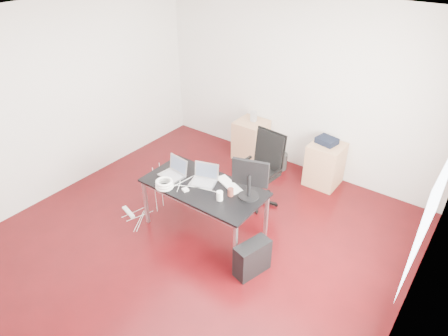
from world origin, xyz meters
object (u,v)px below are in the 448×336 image
Objects in this scene: office_chair at (263,165)px; pc_tower at (252,258)px; filing_cabinet_right at (325,164)px; filing_cabinet_left at (251,140)px; desk at (204,190)px.

office_chair is 1.55m from pc_tower.
filing_cabinet_right is at bearing 65.03° from office_chair.
pc_tower is at bearing -56.38° from filing_cabinet_left.
filing_cabinet_left is at bearing 180.00° from filing_cabinet_right.
filing_cabinet_right is at bearing 108.77° from pc_tower.
pc_tower is (0.13, -2.30, -0.13)m from filing_cabinet_right.
filing_cabinet_left is at bearing 106.19° from desk.
desk is 1.08m from pc_tower.
filing_cabinet_right is 1.56× the size of pc_tower.
desk is at bearing -97.61° from office_chair.
office_chair is 1.31m from filing_cabinet_left.
desk reaches higher than pc_tower.
filing_cabinet_left is at bearing 139.16° from pc_tower.
desk is 2.14m from filing_cabinet_left.
filing_cabinet_left is 2.77m from pc_tower.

